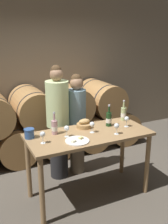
{
  "coord_description": "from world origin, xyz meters",
  "views": [
    {
      "loc": [
        -1.45,
        -2.85,
        2.23
      ],
      "look_at": [
        0.0,
        0.15,
        1.18
      ],
      "focal_mm": 42.0,
      "sensor_mm": 36.0,
      "label": 1
    }
  ],
  "objects_px": {
    "tasting_table": "(89,142)",
    "person_left": "(58,123)",
    "wine_bottle_rose": "(55,127)",
    "cheese_plate": "(77,141)",
    "person_right": "(77,123)",
    "wine_bottle_red": "(109,119)",
    "wine_glass_left": "(67,129)",
    "wine_glass_far_right": "(127,119)",
    "wine_glass_right": "(117,126)",
    "wine_bottle_white": "(123,114)",
    "wine_glass_center": "(92,125)",
    "bread_basket": "(84,124)",
    "blue_crock": "(29,133)",
    "wine_glass_far_left": "(43,135)"
  },
  "relations": [
    {
      "from": "tasting_table",
      "to": "person_left",
      "type": "distance_m",
      "value": 0.68
    },
    {
      "from": "wine_bottle_rose",
      "to": "cheese_plate",
      "type": "bearing_deg",
      "value": -64.28
    },
    {
      "from": "person_right",
      "to": "wine_bottle_red",
      "type": "height_order",
      "value": "person_right"
    },
    {
      "from": "wine_glass_left",
      "to": "wine_glass_far_right",
      "type": "bearing_deg",
      "value": -1.65
    },
    {
      "from": "cheese_plate",
      "to": "wine_glass_right",
      "type": "distance_m",
      "value": 0.56
    },
    {
      "from": "wine_bottle_white",
      "to": "wine_glass_far_right",
      "type": "height_order",
      "value": "wine_bottle_white"
    },
    {
      "from": "wine_bottle_rose",
      "to": "wine_glass_center",
      "type": "xyz_separation_m",
      "value": [
        0.46,
        -0.17,
        0.01
      ]
    },
    {
      "from": "tasting_table",
      "to": "person_right",
      "type": "xyz_separation_m",
      "value": [
        0.12,
        0.65,
        0.04
      ]
    },
    {
      "from": "bread_basket",
      "to": "wine_glass_center",
      "type": "xyz_separation_m",
      "value": [
        0.01,
        -0.22,
        0.06
      ]
    },
    {
      "from": "wine_bottle_white",
      "to": "blue_crock",
      "type": "xyz_separation_m",
      "value": [
        -1.45,
        -0.07,
        -0.03
      ]
    },
    {
      "from": "person_left",
      "to": "wine_glass_far_left",
      "type": "height_order",
      "value": "person_left"
    },
    {
      "from": "tasting_table",
      "to": "bread_basket",
      "type": "bearing_deg",
      "value": 80.03
    },
    {
      "from": "tasting_table",
      "to": "blue_crock",
      "type": "relative_size",
      "value": 12.61
    },
    {
      "from": "blue_crock",
      "to": "wine_glass_right",
      "type": "height_order",
      "value": "wine_glass_right"
    },
    {
      "from": "wine_bottle_rose",
      "to": "bread_basket",
      "type": "distance_m",
      "value": 0.46
    },
    {
      "from": "person_left",
      "to": "tasting_table",
      "type": "bearing_deg",
      "value": -73.44
    },
    {
      "from": "tasting_table",
      "to": "wine_glass_center",
      "type": "distance_m",
      "value": 0.24
    },
    {
      "from": "tasting_table",
      "to": "wine_bottle_rose",
      "type": "bearing_deg",
      "value": 157.76
    },
    {
      "from": "bread_basket",
      "to": "wine_glass_far_right",
      "type": "bearing_deg",
      "value": -22.84
    },
    {
      "from": "wine_glass_left",
      "to": "wine_glass_right",
      "type": "height_order",
      "value": "same"
    },
    {
      "from": "person_left",
      "to": "wine_bottle_white",
      "type": "distance_m",
      "value": 0.99
    },
    {
      "from": "person_left",
      "to": "wine_bottle_red",
      "type": "bearing_deg",
      "value": -42.78
    },
    {
      "from": "wine_bottle_red",
      "to": "bread_basket",
      "type": "distance_m",
      "value": 0.35
    },
    {
      "from": "tasting_table",
      "to": "wine_bottle_white",
      "type": "height_order",
      "value": "wine_bottle_white"
    },
    {
      "from": "wine_bottle_white",
      "to": "wine_glass_center",
      "type": "distance_m",
      "value": 0.7
    },
    {
      "from": "wine_bottle_rose",
      "to": "wine_glass_center",
      "type": "distance_m",
      "value": 0.49
    },
    {
      "from": "wine_glass_left",
      "to": "tasting_table",
      "type": "bearing_deg",
      "value": -2.31
    },
    {
      "from": "wine_glass_far_right",
      "to": "cheese_plate",
      "type": "bearing_deg",
      "value": -168.91
    },
    {
      "from": "person_left",
      "to": "wine_glass_right",
      "type": "height_order",
      "value": "person_left"
    },
    {
      "from": "bread_basket",
      "to": "cheese_plate",
      "type": "distance_m",
      "value": 0.49
    },
    {
      "from": "wine_glass_far_left",
      "to": "wine_glass_right",
      "type": "relative_size",
      "value": 1.0
    },
    {
      "from": "tasting_table",
      "to": "wine_glass_left",
      "type": "relative_size",
      "value": 10.85
    },
    {
      "from": "blue_crock",
      "to": "person_right",
      "type": "bearing_deg",
      "value": 28.59
    },
    {
      "from": "wine_bottle_rose",
      "to": "wine_glass_far_right",
      "type": "relative_size",
      "value": 1.98
    },
    {
      "from": "blue_crock",
      "to": "wine_glass_left",
      "type": "xyz_separation_m",
      "value": [
        0.44,
        -0.17,
        0.04
      ]
    },
    {
      "from": "person_left",
      "to": "blue_crock",
      "type": "distance_m",
      "value": 0.73
    },
    {
      "from": "blue_crock",
      "to": "person_left",
      "type": "bearing_deg",
      "value": 40.52
    },
    {
      "from": "blue_crock",
      "to": "bread_basket",
      "type": "bearing_deg",
      "value": 2.69
    },
    {
      "from": "wine_glass_left",
      "to": "wine_glass_far_right",
      "type": "relative_size",
      "value": 1.0
    },
    {
      "from": "blue_crock",
      "to": "cheese_plate",
      "type": "bearing_deg",
      "value": -35.57
    },
    {
      "from": "person_right",
      "to": "cheese_plate",
      "type": "relative_size",
      "value": 5.42
    },
    {
      "from": "person_right",
      "to": "wine_bottle_red",
      "type": "relative_size",
      "value": 5.19
    },
    {
      "from": "wine_bottle_rose",
      "to": "wine_glass_left",
      "type": "bearing_deg",
      "value": -55.92
    },
    {
      "from": "wine_bottle_red",
      "to": "wine_bottle_rose",
      "type": "relative_size",
      "value": 1.04
    },
    {
      "from": "bread_basket",
      "to": "wine_glass_right",
      "type": "distance_m",
      "value": 0.49
    },
    {
      "from": "wine_bottle_rose",
      "to": "cheese_plate",
      "type": "distance_m",
      "value": 0.39
    },
    {
      "from": "wine_bottle_rose",
      "to": "wine_glass_far_right",
      "type": "xyz_separation_m",
      "value": [
        1.0,
        -0.18,
        0.01
      ]
    },
    {
      "from": "person_left",
      "to": "wine_bottle_red",
      "type": "height_order",
      "value": "person_left"
    },
    {
      "from": "person_right",
      "to": "wine_glass_right",
      "type": "bearing_deg",
      "value": -77.38
    },
    {
      "from": "tasting_table",
      "to": "blue_crock",
      "type": "height_order",
      "value": "blue_crock"
    }
  ]
}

